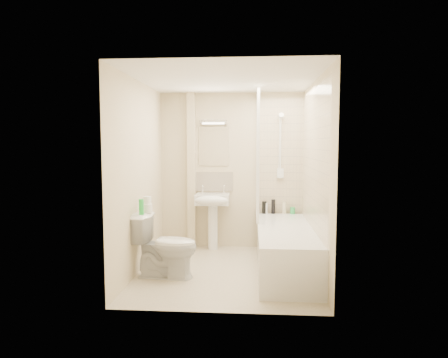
{
  "coord_description": "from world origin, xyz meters",
  "views": [
    {
      "loc": [
        0.33,
        -4.93,
        1.61
      ],
      "look_at": [
        -0.04,
        0.2,
        1.16
      ],
      "focal_mm": 32.0,
      "sensor_mm": 36.0,
      "label": 1
    }
  ],
  "objects": [
    {
      "name": "wall_back",
      "position": [
        0.0,
        1.25,
        1.2
      ],
      "size": [
        2.2,
        0.02,
        2.4
      ],
      "primitive_type": "cube",
      "color": "beige",
      "rests_on": "ground"
    },
    {
      "name": "toilet",
      "position": [
        -0.72,
        -0.25,
        0.39
      ],
      "size": [
        0.57,
        0.84,
        0.78
      ],
      "primitive_type": "imported",
      "rotation": [
        0.0,
        0.0,
        1.48
      ],
      "color": "white",
      "rests_on": "ground"
    },
    {
      "name": "toilet_roll_lower",
      "position": [
        -0.95,
        -0.19,
        0.83
      ],
      "size": [
        0.12,
        0.12,
        0.1
      ],
      "primitive_type": "cylinder",
      "color": "white",
      "rests_on": "toilet"
    },
    {
      "name": "floor",
      "position": [
        0.0,
        0.0,
        0.0
      ],
      "size": [
        2.5,
        2.5,
        0.0
      ],
      "primitive_type": "plane",
      "color": "beige",
      "rests_on": "ground"
    },
    {
      "name": "toilet_roll_upper",
      "position": [
        -0.96,
        -0.17,
        0.93
      ],
      "size": [
        0.1,
        0.1,
        0.09
      ],
      "primitive_type": "cylinder",
      "color": "white",
      "rests_on": "toilet_roll_lower"
    },
    {
      "name": "bottle_black_a",
      "position": [
        0.51,
        1.16,
        0.64
      ],
      "size": [
        0.07,
        0.07,
        0.19
      ],
      "primitive_type": "cylinder",
      "color": "black",
      "rests_on": "bathtub"
    },
    {
      "name": "ceiling",
      "position": [
        0.0,
        0.0,
        2.4
      ],
      "size": [
        2.2,
        2.5,
        0.02
      ],
      "primitive_type": "cube",
      "color": "white",
      "rests_on": "wall_back"
    },
    {
      "name": "tile_right",
      "position": [
        1.09,
        0.11,
        1.42
      ],
      "size": [
        0.01,
        2.1,
        1.75
      ],
      "primitive_type": "cube",
      "color": "beige",
      "rests_on": "wall_right"
    },
    {
      "name": "bottle_white_a",
      "position": [
        0.54,
        1.16,
        0.63
      ],
      "size": [
        0.05,
        0.05,
        0.17
      ],
      "primitive_type": "cylinder",
      "color": "white",
      "rests_on": "bathtub"
    },
    {
      "name": "pedestal_sink",
      "position": [
        -0.28,
        1.01,
        0.69
      ],
      "size": [
        0.51,
        0.47,
        0.98
      ],
      "color": "white",
      "rests_on": "ground"
    },
    {
      "name": "pipe_boxing",
      "position": [
        -0.62,
        1.19,
        1.2
      ],
      "size": [
        0.12,
        0.12,
        2.4
      ],
      "primitive_type": "cube",
      "color": "beige",
      "rests_on": "ground"
    },
    {
      "name": "bottle_green",
      "position": [
        0.94,
        1.16,
        0.6
      ],
      "size": [
        0.07,
        0.07,
        0.1
      ],
      "primitive_type": "cylinder",
      "color": "green",
      "rests_on": "bathtub"
    },
    {
      "name": "wall_right",
      "position": [
        1.1,
        0.0,
        1.2
      ],
      "size": [
        0.02,
        2.5,
        2.4
      ],
      "primitive_type": "cube",
      "color": "beige",
      "rests_on": "ground"
    },
    {
      "name": "bottle_black_b",
      "position": [
        0.65,
        1.16,
        0.66
      ],
      "size": [
        0.06,
        0.06,
        0.22
      ],
      "primitive_type": "cylinder",
      "color": "black",
      "rests_on": "bathtub"
    },
    {
      "name": "bathtub",
      "position": [
        0.75,
        0.11,
        0.29
      ],
      "size": [
        0.7,
        2.1,
        0.55
      ],
      "color": "white",
      "rests_on": "ground"
    },
    {
      "name": "green_bottle",
      "position": [
        -0.99,
        -0.33,
        0.87
      ],
      "size": [
        0.06,
        0.06,
        0.18
      ],
      "primitive_type": "cylinder",
      "color": "green",
      "rests_on": "toilet"
    },
    {
      "name": "tile_back",
      "position": [
        0.75,
        1.24,
        1.42
      ],
      "size": [
        0.7,
        0.01,
        1.75
      ],
      "primitive_type": "cube",
      "color": "beige",
      "rests_on": "wall_back"
    },
    {
      "name": "shower_screen",
      "position": [
        0.4,
        0.8,
        1.45
      ],
      "size": [
        0.04,
        0.92,
        1.8
      ],
      "color": "white",
      "rests_on": "bathtub"
    },
    {
      "name": "shower_fixture",
      "position": [
        0.75,
        1.19,
        1.55
      ],
      "size": [
        0.1,
        0.16,
        0.99
      ],
      "color": "white",
      "rests_on": "wall_back"
    },
    {
      "name": "bottle_cream",
      "position": [
        0.81,
        1.16,
        0.64
      ],
      "size": [
        0.06,
        0.06,
        0.18
      ],
      "primitive_type": "cylinder",
      "color": "beige",
      "rests_on": "bathtub"
    },
    {
      "name": "strip_light",
      "position": [
        -0.28,
        1.22,
        1.95
      ],
      "size": [
        0.42,
        0.07,
        0.07
      ],
      "primitive_type": "cube",
      "color": "silver",
      "rests_on": "wall_back"
    },
    {
      "name": "wall_left",
      "position": [
        -1.1,
        0.0,
        1.2
      ],
      "size": [
        0.02,
        2.5,
        2.4
      ],
      "primitive_type": "cube",
      "color": "beige",
      "rests_on": "ground"
    },
    {
      "name": "mirror",
      "position": [
        -0.28,
        1.24,
        1.58
      ],
      "size": [
        0.46,
        0.01,
        0.6
      ],
      "primitive_type": "cube",
      "color": "white",
      "rests_on": "wall_back"
    },
    {
      "name": "splashback",
      "position": [
        -0.28,
        1.24,
        1.03
      ],
      "size": [
        0.6,
        0.02,
        0.3
      ],
      "primitive_type": "cube",
      "color": "beige",
      "rests_on": "wall_back"
    }
  ]
}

